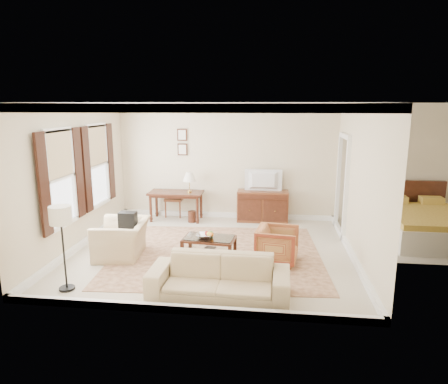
% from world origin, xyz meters
% --- Properties ---
extents(room_shell, '(5.51, 5.01, 2.91)m').
position_xyz_m(room_shell, '(0.00, 0.00, 2.47)').
color(room_shell, beige).
rests_on(room_shell, ground).
extents(annex_bedroom, '(3.00, 2.70, 2.90)m').
position_xyz_m(annex_bedroom, '(4.49, 1.15, 0.34)').
color(annex_bedroom, beige).
rests_on(annex_bedroom, ground).
extents(window_front, '(0.12, 1.56, 1.80)m').
position_xyz_m(window_front, '(-2.70, -0.70, 1.55)').
color(window_front, '#CCB284').
rests_on(window_front, room_shell).
extents(window_rear, '(0.12, 1.56, 1.80)m').
position_xyz_m(window_rear, '(-2.70, 0.90, 1.55)').
color(window_rear, '#CCB284').
rests_on(window_rear, room_shell).
extents(doorway, '(0.10, 1.12, 2.25)m').
position_xyz_m(doorway, '(2.71, 1.50, 1.08)').
color(doorway, white).
rests_on(doorway, room_shell).
extents(rug, '(4.22, 3.68, 0.01)m').
position_xyz_m(rug, '(0.11, -0.17, 0.01)').
color(rug, brown).
rests_on(rug, room_shell).
extents(writing_desk, '(1.34, 0.67, 0.73)m').
position_xyz_m(writing_desk, '(-1.23, 2.07, 0.62)').
color(writing_desk, '#462014').
rests_on(writing_desk, room_shell).
extents(desk_chair, '(0.47, 0.47, 1.05)m').
position_xyz_m(desk_chair, '(-1.36, 2.42, 0.53)').
color(desk_chair, brown).
rests_on(desk_chair, room_shell).
extents(desk_lamp, '(0.32, 0.32, 0.50)m').
position_xyz_m(desk_lamp, '(-0.88, 2.07, 0.98)').
color(desk_lamp, silver).
rests_on(desk_lamp, writing_desk).
extents(framed_prints, '(0.25, 0.04, 0.68)m').
position_xyz_m(framed_prints, '(-1.13, 2.47, 1.94)').
color(framed_prints, '#462014').
rests_on(framed_prints, room_shell).
extents(sideboard, '(1.26, 0.48, 0.77)m').
position_xyz_m(sideboard, '(0.94, 2.23, 0.39)').
color(sideboard, brown).
rests_on(sideboard, room_shell).
extents(tv, '(0.87, 0.50, 0.11)m').
position_xyz_m(tv, '(0.94, 2.21, 1.21)').
color(tv, black).
rests_on(tv, sideboard).
extents(coffee_table, '(1.02, 0.66, 0.41)m').
position_xyz_m(coffee_table, '(-0.01, -0.35, 0.31)').
color(coffee_table, '#462014').
rests_on(coffee_table, room_shell).
extents(fruit_bowl, '(0.42, 0.42, 0.10)m').
position_xyz_m(fruit_bowl, '(-0.09, -0.41, 0.46)').
color(fruit_bowl, silver).
rests_on(fruit_bowl, coffee_table).
extents(book_a, '(0.28, 0.12, 0.38)m').
position_xyz_m(book_a, '(-0.12, -0.29, 0.16)').
color(book_a, brown).
rests_on(book_a, coffee_table).
extents(book_b, '(0.26, 0.16, 0.38)m').
position_xyz_m(book_b, '(0.15, -0.49, 0.16)').
color(book_b, brown).
rests_on(book_b, coffee_table).
extents(striped_armchair, '(0.78, 0.82, 0.75)m').
position_xyz_m(striped_armchair, '(1.28, -0.44, 0.37)').
color(striped_armchair, maroon).
rests_on(striped_armchair, room_shell).
extents(club_armchair, '(0.79, 1.13, 0.93)m').
position_xyz_m(club_armchair, '(-1.69, -0.46, 0.47)').
color(club_armchair, tan).
rests_on(club_armchair, room_shell).
extents(backpack, '(0.25, 0.34, 0.40)m').
position_xyz_m(backpack, '(-1.56, -0.43, 0.71)').
color(backpack, black).
rests_on(backpack, club_armchair).
extents(sofa, '(2.13, 0.67, 0.83)m').
position_xyz_m(sofa, '(0.39, -1.90, 0.41)').
color(sofa, tan).
rests_on(sofa, room_shell).
extents(floor_lamp, '(0.34, 0.34, 1.37)m').
position_xyz_m(floor_lamp, '(-2.04, -1.96, 1.13)').
color(floor_lamp, black).
rests_on(floor_lamp, room_shell).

